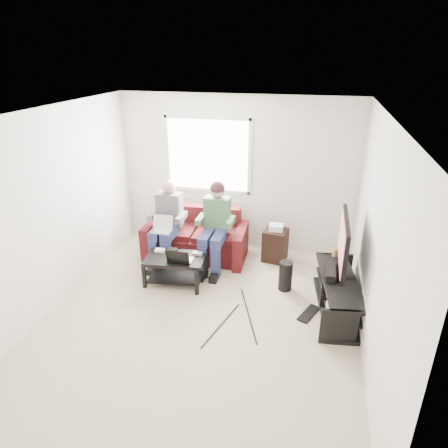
{
  "coord_description": "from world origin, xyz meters",
  "views": [
    {
      "loc": [
        1.3,
        -4.12,
        3.23
      ],
      "look_at": [
        0.17,
        0.6,
        1.1
      ],
      "focal_mm": 32.0,
      "sensor_mm": 36.0,
      "label": 1
    }
  ],
  "objects_px": {
    "sofa": "(196,239)",
    "end_table": "(275,244)",
    "tv": "(343,244)",
    "subwoofer": "(285,276)",
    "tv_stand": "(337,296)",
    "coffee_table": "(175,264)"
  },
  "relations": [
    {
      "from": "tv_stand",
      "to": "subwoofer",
      "type": "xyz_separation_m",
      "value": [
        -0.72,
        0.35,
        0.01
      ]
    },
    {
      "from": "tv",
      "to": "tv_stand",
      "type": "bearing_deg",
      "value": -88.53
    },
    {
      "from": "coffee_table",
      "to": "sofa",
      "type": "bearing_deg",
      "value": 87.41
    },
    {
      "from": "sofa",
      "to": "end_table",
      "type": "relative_size",
      "value": 2.7
    },
    {
      "from": "tv_stand",
      "to": "end_table",
      "type": "height_order",
      "value": "end_table"
    },
    {
      "from": "subwoofer",
      "to": "end_table",
      "type": "relative_size",
      "value": 0.7
    },
    {
      "from": "sofa",
      "to": "tv_stand",
      "type": "distance_m",
      "value": 2.53
    },
    {
      "from": "subwoofer",
      "to": "tv",
      "type": "bearing_deg",
      "value": -18.87
    },
    {
      "from": "tv_stand",
      "to": "subwoofer",
      "type": "bearing_deg",
      "value": 154.39
    },
    {
      "from": "subwoofer",
      "to": "end_table",
      "type": "xyz_separation_m",
      "value": [
        -0.25,
        0.86,
        0.06
      ]
    },
    {
      "from": "end_table",
      "to": "sofa",
      "type": "bearing_deg",
      "value": -174.53
    },
    {
      "from": "sofa",
      "to": "tv",
      "type": "distance_m",
      "value": 2.57
    },
    {
      "from": "tv_stand",
      "to": "end_table",
      "type": "xyz_separation_m",
      "value": [
        -0.97,
        1.21,
        0.07
      ]
    },
    {
      "from": "sofa",
      "to": "tv_stand",
      "type": "xyz_separation_m",
      "value": [
        2.29,
        -1.08,
        -0.08
      ]
    },
    {
      "from": "tv_stand",
      "to": "tv",
      "type": "relative_size",
      "value": 1.37
    },
    {
      "from": "coffee_table",
      "to": "subwoofer",
      "type": "relative_size",
      "value": 2.07
    },
    {
      "from": "tv",
      "to": "subwoofer",
      "type": "height_order",
      "value": "tv"
    },
    {
      "from": "end_table",
      "to": "subwoofer",
      "type": "bearing_deg",
      "value": -73.68
    },
    {
      "from": "coffee_table",
      "to": "end_table",
      "type": "bearing_deg",
      "value": 38.05
    },
    {
      "from": "sofa",
      "to": "tv_stand",
      "type": "bearing_deg",
      "value": -25.33
    },
    {
      "from": "subwoofer",
      "to": "coffee_table",
      "type": "bearing_deg",
      "value": -172.96
    },
    {
      "from": "tv_stand",
      "to": "coffee_table",
      "type": "bearing_deg",
      "value": 176.42
    }
  ]
}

